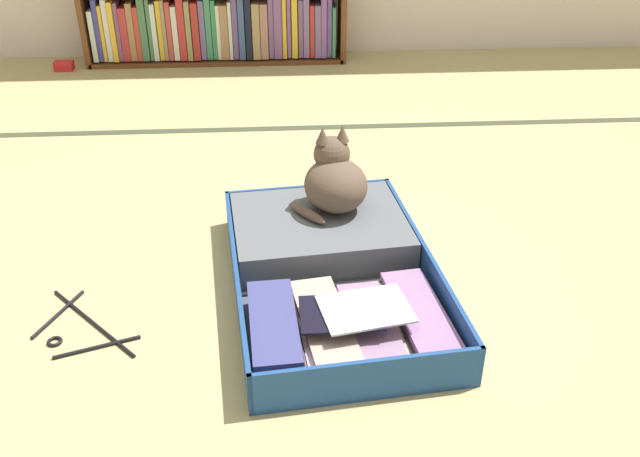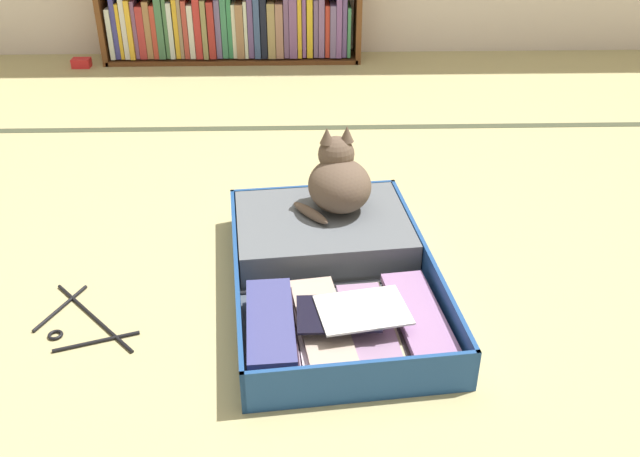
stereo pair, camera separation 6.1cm
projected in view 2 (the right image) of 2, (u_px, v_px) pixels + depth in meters
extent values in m
plane|color=tan|center=(312.00, 282.00, 2.08)|extent=(10.00, 10.00, 0.00)
cube|color=#3E452F|center=(307.00, 128.00, 3.12)|extent=(4.80, 0.05, 0.00)
cube|color=brown|center=(234.00, 58.00, 4.01)|extent=(1.44, 0.24, 0.02)
cube|color=silver|center=(114.00, 31.00, 3.91)|extent=(0.03, 0.20, 0.28)
cube|color=#3E3E92|center=(118.00, 25.00, 3.90)|extent=(0.03, 0.20, 0.34)
cube|color=gold|center=(123.00, 28.00, 3.91)|extent=(0.02, 0.20, 0.30)
cube|color=silver|center=(127.00, 25.00, 3.90)|extent=(0.03, 0.20, 0.34)
cube|color=yellow|center=(133.00, 27.00, 3.90)|extent=(0.03, 0.20, 0.32)
cube|color=#7B5081|center=(138.00, 27.00, 3.91)|extent=(0.02, 0.20, 0.32)
cube|color=#B33233|center=(144.00, 29.00, 3.91)|extent=(0.04, 0.20, 0.29)
cube|color=#A17549|center=(151.00, 27.00, 3.91)|extent=(0.03, 0.20, 0.32)
cube|color=#BB3E2F|center=(157.00, 29.00, 3.91)|extent=(0.03, 0.20, 0.29)
cube|color=#437550|center=(162.00, 24.00, 3.90)|extent=(0.04, 0.20, 0.35)
cube|color=#487A4E|center=(168.00, 25.00, 3.91)|extent=(0.02, 0.20, 0.33)
cube|color=silver|center=(173.00, 28.00, 3.91)|extent=(0.03, 0.20, 0.31)
cube|color=gold|center=(179.00, 26.00, 3.91)|extent=(0.03, 0.20, 0.33)
cube|color=#957D5E|center=(183.00, 25.00, 3.91)|extent=(0.02, 0.20, 0.33)
cube|color=#B94238|center=(187.00, 26.00, 3.91)|extent=(0.03, 0.20, 0.32)
cube|color=silver|center=(193.00, 29.00, 3.92)|extent=(0.03, 0.20, 0.30)
cube|color=red|center=(199.00, 25.00, 3.90)|extent=(0.04, 0.20, 0.34)
cube|color=#8E8552|center=(206.00, 27.00, 3.90)|extent=(0.03, 0.20, 0.32)
cube|color=#AB2B27|center=(213.00, 27.00, 3.91)|extent=(0.04, 0.20, 0.31)
cube|color=slate|center=(220.00, 26.00, 3.92)|extent=(0.03, 0.20, 0.32)
cube|color=#3C845E|center=(225.00, 24.00, 3.91)|extent=(0.03, 0.20, 0.35)
cube|color=#358555|center=(231.00, 25.00, 3.92)|extent=(0.02, 0.20, 0.33)
cube|color=silver|center=(235.00, 28.00, 3.93)|extent=(0.02, 0.20, 0.30)
cube|color=#A0744F|center=(241.00, 28.00, 3.92)|extent=(0.04, 0.20, 0.30)
cube|color=silver|center=(247.00, 27.00, 3.92)|extent=(0.02, 0.20, 0.32)
cube|color=#6B4F8C|center=(251.00, 23.00, 3.92)|extent=(0.03, 0.20, 0.35)
cube|color=#3A5385|center=(257.00, 23.00, 3.90)|extent=(0.03, 0.20, 0.36)
cube|color=black|center=(264.00, 24.00, 3.91)|extent=(0.03, 0.20, 0.35)
cube|color=#9D8655|center=(272.00, 28.00, 3.92)|extent=(0.04, 0.20, 0.31)
cube|color=#A07160|center=(280.00, 28.00, 3.92)|extent=(0.04, 0.20, 0.30)
cube|color=slate|center=(286.00, 22.00, 3.91)|extent=(0.03, 0.20, 0.36)
cube|color=#785084|center=(293.00, 23.00, 3.91)|extent=(0.04, 0.20, 0.36)
cube|color=gold|center=(300.00, 25.00, 3.92)|extent=(0.02, 0.20, 0.33)
cube|color=#7E5197|center=(304.00, 23.00, 3.93)|extent=(0.02, 0.20, 0.34)
cube|color=gold|center=(310.00, 23.00, 3.92)|extent=(0.03, 0.20, 0.35)
cube|color=slate|center=(315.00, 25.00, 3.93)|extent=(0.02, 0.20, 0.32)
cube|color=slate|center=(321.00, 22.00, 3.92)|extent=(0.03, 0.20, 0.35)
cube|color=#BA3429|center=(327.00, 28.00, 3.94)|extent=(0.02, 0.20, 0.29)
cube|color=slate|center=(332.00, 28.00, 3.93)|extent=(0.03, 0.20, 0.29)
cube|color=#7C5294|center=(338.00, 23.00, 3.92)|extent=(0.03, 0.20, 0.35)
cube|color=#694F8D|center=(344.00, 25.00, 3.94)|extent=(0.02, 0.20, 0.32)
cube|color=#388154|center=(348.00, 29.00, 3.94)|extent=(0.02, 0.20, 0.28)
cube|color=navy|center=(346.00, 339.00, 1.84)|extent=(0.62, 0.52, 0.01)
cube|color=navy|center=(362.00, 382.00, 1.62)|extent=(0.57, 0.07, 0.12)
cube|color=navy|center=(240.00, 332.00, 1.78)|extent=(0.06, 0.46, 0.12)
cube|color=navy|center=(449.00, 314.00, 1.84)|extent=(0.06, 0.46, 0.12)
cube|color=#474F59|center=(346.00, 336.00, 1.83)|extent=(0.59, 0.49, 0.01)
cube|color=navy|center=(322.00, 249.00, 2.23)|extent=(0.62, 0.52, 0.01)
cube|color=navy|center=(314.00, 201.00, 2.39)|extent=(0.57, 0.07, 0.12)
cube|color=navy|center=(235.00, 240.00, 2.17)|extent=(0.06, 0.46, 0.12)
cube|color=navy|center=(407.00, 228.00, 2.23)|extent=(0.06, 0.46, 0.12)
cube|color=#474F59|center=(322.00, 246.00, 2.22)|extent=(0.59, 0.49, 0.01)
cylinder|color=black|center=(333.00, 286.00, 2.03)|extent=(0.55, 0.07, 0.02)
cube|color=slate|center=(275.00, 340.00, 1.80)|extent=(0.15, 0.39, 0.02)
cube|color=gray|center=(273.00, 330.00, 1.80)|extent=(0.15, 0.36, 0.02)
cube|color=#2A1C25|center=(272.00, 329.00, 1.78)|extent=(0.14, 0.34, 0.02)
cube|color=#3D407C|center=(270.00, 321.00, 1.77)|extent=(0.14, 0.36, 0.02)
cube|color=#766F5B|center=(321.00, 334.00, 1.82)|extent=(0.17, 0.34, 0.02)
cube|color=silver|center=(320.00, 332.00, 1.80)|extent=(0.16, 0.37, 0.02)
cube|color=#B8A18F|center=(322.00, 322.00, 1.81)|extent=(0.18, 0.40, 0.02)
cube|color=silver|center=(371.00, 331.00, 1.83)|extent=(0.17, 0.37, 0.02)
cube|color=tan|center=(373.00, 324.00, 1.83)|extent=(0.17, 0.37, 0.01)
cube|color=gray|center=(368.00, 322.00, 1.81)|extent=(0.15, 0.35, 0.01)
cube|color=navy|center=(418.00, 327.00, 1.85)|extent=(0.14, 0.36, 0.01)
cube|color=black|center=(416.00, 321.00, 1.84)|extent=(0.15, 0.34, 0.02)
cube|color=#956D9C|center=(419.00, 315.00, 1.83)|extent=(0.17, 0.39, 0.02)
cube|color=white|center=(363.00, 310.00, 1.78)|extent=(0.26, 0.21, 0.01)
cube|color=black|center=(338.00, 313.00, 1.77)|extent=(0.22, 0.16, 0.01)
cube|color=#585E64|center=(322.00, 232.00, 2.20)|extent=(0.58, 0.48, 0.11)
torus|color=white|center=(335.00, 223.00, 2.15)|extent=(0.14, 0.14, 0.01)
cylinder|color=black|center=(269.00, 206.00, 2.36)|extent=(0.02, 0.02, 0.11)
cylinder|color=black|center=(359.00, 200.00, 2.40)|extent=(0.02, 0.02, 0.11)
cube|color=yellow|center=(407.00, 384.00, 1.66)|extent=(0.04, 0.01, 0.02)
cube|color=white|center=(437.00, 382.00, 1.67)|extent=(0.03, 0.00, 0.02)
ellipsoid|color=brown|center=(340.00, 186.00, 2.18)|extent=(0.24, 0.26, 0.17)
ellipsoid|color=brown|center=(335.00, 187.00, 2.25)|extent=(0.15, 0.10, 0.09)
sphere|color=brown|center=(336.00, 154.00, 2.18)|extent=(0.12, 0.12, 0.12)
cone|color=brown|center=(347.00, 134.00, 2.14)|extent=(0.04, 0.04, 0.05)
cone|color=brown|center=(327.00, 135.00, 2.13)|extent=(0.04, 0.04, 0.05)
sphere|color=#D3CB44|center=(339.00, 146.00, 2.22)|extent=(0.02, 0.02, 0.02)
sphere|color=#D3CB44|center=(326.00, 147.00, 2.21)|extent=(0.02, 0.02, 0.02)
ellipsoid|color=brown|center=(310.00, 213.00, 2.16)|extent=(0.13, 0.15, 0.03)
cylinder|color=black|center=(93.00, 317.00, 1.92)|extent=(0.29, 0.31, 0.01)
cylinder|color=black|center=(97.00, 342.00, 1.83)|extent=(0.22, 0.08, 0.01)
cylinder|color=black|center=(61.00, 308.00, 1.96)|extent=(0.10, 0.21, 0.01)
torus|color=black|center=(55.00, 335.00, 1.86)|extent=(0.06, 0.06, 0.01)
cube|color=red|center=(81.00, 63.00, 3.88)|extent=(0.10, 0.07, 0.05)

